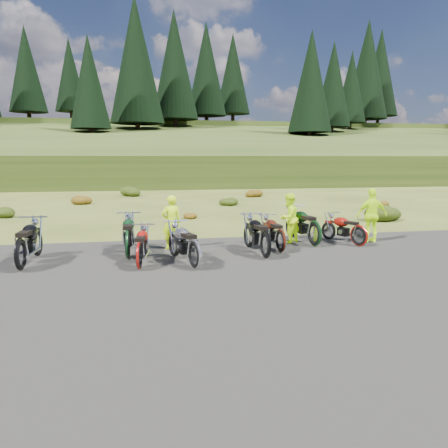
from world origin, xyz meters
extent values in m
plane|color=#404C19|center=(0.00, 0.00, 0.00)|extent=(300.00, 300.00, 0.00)
cube|color=black|center=(0.00, -2.00, 0.00)|extent=(20.00, 12.00, 0.04)
cube|color=#283B13|center=(0.00, 110.00, 0.00)|extent=(300.00, 90.00, 9.17)
cylinder|color=black|center=(-21.00, 69.00, 9.48)|extent=(0.70, 0.70, 2.20)
cone|color=black|center=(-21.00, 69.00, 17.38)|extent=(6.16, 6.16, 14.00)
cylinder|color=black|center=(-15.00, 75.00, 10.27)|extent=(0.70, 0.70, 2.20)
cone|color=black|center=(-15.00, 75.00, 17.67)|extent=(5.72, 5.72, 13.00)
cylinder|color=black|center=(-9.00, 50.00, 5.69)|extent=(0.70, 0.70, 2.20)
cone|color=black|center=(-9.00, 50.00, 12.59)|extent=(5.28, 5.28, 12.00)
cylinder|color=black|center=(-3.00, 56.00, 6.88)|extent=(0.70, 0.70, 2.20)
cone|color=black|center=(-3.00, 56.00, 16.78)|extent=(7.92, 7.92, 18.00)
cylinder|color=black|center=(3.00, 62.00, 8.08)|extent=(0.70, 0.70, 2.20)
cone|color=black|center=(3.00, 62.00, 17.48)|extent=(7.48, 7.48, 17.00)
cylinder|color=black|center=(9.00, 68.00, 9.28)|extent=(0.70, 0.70, 2.20)
cone|color=black|center=(9.00, 68.00, 18.18)|extent=(7.04, 7.04, 16.00)
cylinder|color=black|center=(15.00, 74.00, 10.27)|extent=(0.70, 0.70, 2.20)
cone|color=black|center=(15.00, 74.00, 18.67)|extent=(6.60, 6.60, 15.00)
cylinder|color=black|center=(21.00, 49.00, 5.49)|extent=(0.70, 0.70, 2.20)
cone|color=black|center=(21.00, 49.00, 13.39)|extent=(6.16, 6.16, 14.00)
cylinder|color=black|center=(27.00, 55.00, 6.68)|extent=(0.70, 0.70, 2.20)
cone|color=black|center=(27.00, 55.00, 14.08)|extent=(5.72, 5.72, 13.00)
cylinder|color=black|center=(33.00, 61.00, 7.88)|extent=(0.70, 0.70, 2.20)
cone|color=black|center=(33.00, 61.00, 14.78)|extent=(5.28, 5.28, 12.00)
cylinder|color=black|center=(39.00, 67.00, 9.08)|extent=(0.70, 0.70, 2.20)
cone|color=black|center=(39.00, 67.00, 18.98)|extent=(7.92, 7.92, 18.00)
cylinder|color=black|center=(45.00, 73.00, 10.27)|extent=(0.70, 0.70, 2.20)
cone|color=black|center=(45.00, 73.00, 19.67)|extent=(7.48, 7.48, 17.00)
ellipsoid|color=black|center=(-9.10, 11.30, 0.31)|extent=(1.03, 1.03, 0.61)
ellipsoid|color=#6C370D|center=(-6.20, 16.60, 0.38)|extent=(1.30, 1.30, 0.77)
ellipsoid|color=black|center=(-3.30, 21.90, 0.46)|extent=(1.56, 1.56, 0.92)
ellipsoid|color=#6C370D|center=(-0.40, 9.20, 0.23)|extent=(0.77, 0.77, 0.45)
ellipsoid|color=black|center=(2.50, 14.50, 0.31)|extent=(1.03, 1.03, 0.61)
ellipsoid|color=#6C370D|center=(5.40, 19.80, 0.38)|extent=(1.30, 1.30, 0.77)
ellipsoid|color=black|center=(8.30, 7.10, 0.46)|extent=(1.56, 1.56, 0.92)
ellipsoid|color=#6C370D|center=(11.20, 12.40, 0.23)|extent=(0.77, 0.77, 0.45)
imported|color=#C7F70D|center=(-1.63, 2.42, 0.83)|extent=(0.67, 0.50, 1.66)
imported|color=#C7F70D|center=(2.27, 2.75, 0.82)|extent=(1.01, 0.97, 1.64)
imported|color=#C7F70D|center=(5.05, 2.37, 0.90)|extent=(1.07, 0.48, 1.80)
camera|label=1|loc=(-2.45, -10.95, 2.84)|focal=35.00mm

